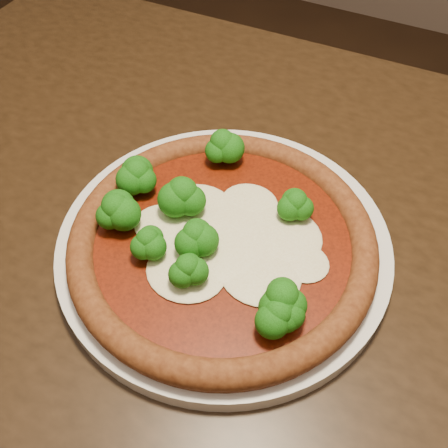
% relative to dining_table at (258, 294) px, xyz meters
% --- Properties ---
extents(floor, '(4.00, 4.00, 0.00)m').
position_rel_dining_table_xyz_m(floor, '(-0.09, -0.02, -0.65)').
color(floor, black).
rests_on(floor, ground).
extents(dining_table, '(1.20, 0.81, 0.75)m').
position_rel_dining_table_xyz_m(dining_table, '(0.00, 0.00, 0.00)').
color(dining_table, black).
rests_on(dining_table, floor).
extents(plate, '(0.34, 0.34, 0.02)m').
position_rel_dining_table_xyz_m(plate, '(-0.03, -0.02, 0.11)').
color(plate, silver).
rests_on(plate, dining_table).
extents(pizza, '(0.30, 0.30, 0.06)m').
position_rel_dining_table_xyz_m(pizza, '(-0.03, -0.04, 0.13)').
color(pizza, brown).
rests_on(pizza, plate).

